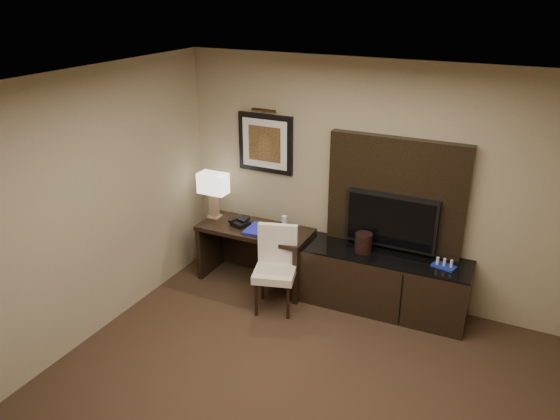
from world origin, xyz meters
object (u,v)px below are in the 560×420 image
Objects in this scene: table_lamp at (214,194)px; ice_bucket at (363,243)px; desk at (255,255)px; credenza at (378,281)px; water_bottle at (284,223)px; desk_phone at (240,222)px; minibar_tray at (444,264)px; desk_chair at (275,272)px; tv at (391,221)px.

table_lamp reaches higher than ice_bucket.
credenza is at bearing 2.96° from desk.
water_bottle is 0.88× the size of ice_bucket.
desk_phone is (-1.69, -0.12, 0.44)m from credenza.
water_bottle is at bearing 1.23° from table_lamp.
minibar_tray is at bearing 1.87° from desk.
credenza is 10.24× the size of desk_phone.
water_bottle is at bearing 179.23° from credenza.
desk_phone is at bearing -10.37° from table_lamp.
desk_chair reaches higher than credenza.
water_bottle reaches higher than desk_phone.
desk_chair is at bearing -75.40° from water_bottle.
credenza is (1.50, 0.10, -0.03)m from desk.
desk_phone reaches higher than desk.
minibar_tray is at bearing 20.13° from desk_phone.
desk_phone is (-0.67, 0.42, 0.31)m from desk_chair.
tv is at bearing 4.89° from table_lamp.
table_lamp reaches higher than desk_chair.
minibar_tray is (0.87, 0.03, -0.06)m from ice_bucket.
ice_bucket reaches higher than minibar_tray.
ice_bucket is (0.96, 0.00, -0.04)m from water_bottle.
desk_chair is 1.32m from table_lamp.
minibar_tray is at bearing 0.86° from water_bottle.
ice_bucket is at bearing -178.28° from minibar_tray.
ice_bucket is (-0.19, -0.02, 0.44)m from credenza.
desk_chair is 4.97× the size of water_bottle.
tv is at bearing 167.71° from minibar_tray.
tv is at bearing 67.32° from credenza.
credenza is 0.48m from ice_bucket.
desk is 1.46× the size of desk_chair.
water_bottle is 0.79× the size of minibar_tray.
minibar_tray reaches higher than desk.
tv is (0.05, 0.14, 0.68)m from credenza.
minibar_tray reaches higher than credenza.
minibar_tray is (0.63, -0.14, -0.31)m from tv.
tv reaches higher than desk_phone.
water_bottle is (0.54, 0.10, 0.05)m from desk_phone.
minibar_tray is (1.83, 0.03, -0.10)m from water_bottle.
ice_bucket is at bearing -175.23° from credenza.
tv reaches higher than water_bottle.
minibar_tray is (2.37, 0.12, -0.06)m from desk_phone.
tv reaches higher than minibar_tray.
tv is 4.27× the size of minibar_tray.
ice_bucket is 0.87m from minibar_tray.
ice_bucket reaches higher than desk_phone.
desk is 1.50m from credenza.
water_bottle is at bearing 27.21° from desk_phone.
desk_phone is 0.90× the size of ice_bucket.
table_lamp is 1.92m from ice_bucket.
table_lamp is 0.97m from water_bottle.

